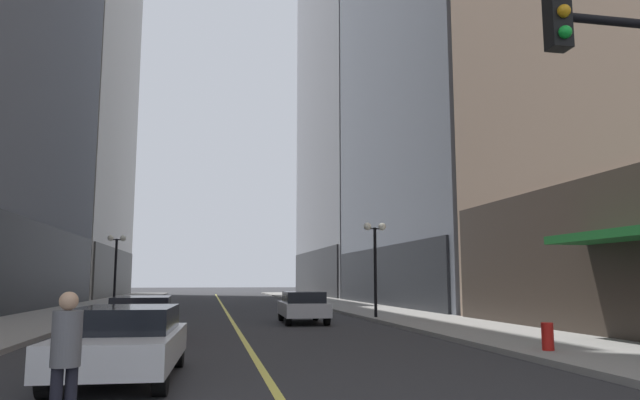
{
  "coord_description": "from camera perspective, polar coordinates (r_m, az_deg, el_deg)",
  "views": [
    {
      "loc": [
        -1.16,
        -3.7,
        1.83
      ],
      "look_at": [
        5.07,
        28.4,
        6.32
      ],
      "focal_mm": 32.58,
      "sensor_mm": 36.0,
      "label": 1
    }
  ],
  "objects": [
    {
      "name": "car_maroon",
      "position": [
        18.46,
        -17.15,
        -10.91
      ],
      "size": [
        1.94,
        4.63,
        1.32
      ],
      "color": "maroon",
      "rests_on": "ground"
    },
    {
      "name": "car_white",
      "position": [
        11.57,
        -18.66,
        -12.9
      ],
      "size": [
        2.12,
        4.48,
        1.32
      ],
      "color": "silver",
      "rests_on": "ground"
    },
    {
      "name": "sidewalk_left",
      "position": [
        39.38,
        -21.68,
        -9.82
      ],
      "size": [
        4.5,
        78.0,
        0.15
      ],
      "primitive_type": "cube",
      "color": "gray",
      "rests_on": "ground"
    },
    {
      "name": "street_lamp_right_mid",
      "position": [
        26.82,
        5.42,
        -4.73
      ],
      "size": [
        1.06,
        0.36,
        4.43
      ],
      "color": "black",
      "rests_on": "ground"
    },
    {
      "name": "car_silver",
      "position": [
        25.06,
        -1.69,
        -10.35
      ],
      "size": [
        1.94,
        4.28,
        1.32
      ],
      "color": "#B7B7BC",
      "rests_on": "ground"
    },
    {
      "name": "fire_hydrant_right",
      "position": [
        15.28,
        21.46,
        -12.65
      ],
      "size": [
        0.28,
        0.28,
        0.8
      ],
      "primitive_type": "cylinder",
      "color": "red",
      "rests_on": "ground"
    },
    {
      "name": "sidewalk_right",
      "position": [
        39.86,
        2.72,
        -10.33
      ],
      "size": [
        4.5,
        78.0,
        0.15
      ],
      "primitive_type": "cube",
      "color": "gray",
      "rests_on": "ground"
    },
    {
      "name": "pedestrian_in_grey_suit",
      "position": [
        7.62,
        -23.69,
        -13.54
      ],
      "size": [
        0.45,
        0.45,
        1.69
      ],
      "color": "black",
      "rests_on": "ground"
    },
    {
      "name": "building_right_mid",
      "position": [
        45.41,
        15.53,
        11.57
      ],
      "size": [
        15.98,
        24.0,
        33.47
      ],
      "color": "slate",
      "rests_on": "ground"
    },
    {
      "name": "ground_plane",
      "position": [
        38.76,
        -9.41,
        -10.42
      ],
      "size": [
        200.0,
        200.0,
        0.0
      ],
      "primitive_type": "plane",
      "color": "#2D2D30"
    },
    {
      "name": "street_lamp_left_far",
      "position": [
        36.13,
        -19.39,
        -5.11
      ],
      "size": [
        1.06,
        0.36,
        4.43
      ],
      "color": "black",
      "rests_on": "ground"
    },
    {
      "name": "building_left_far",
      "position": [
        70.8,
        -24.5,
        14.54
      ],
      "size": [
        14.69,
        26.0,
        55.99
      ],
      "color": "#A8A399",
      "rests_on": "ground"
    },
    {
      "name": "lane_centre_stripe",
      "position": [
        38.76,
        -9.41,
        -10.41
      ],
      "size": [
        0.16,
        70.0,
        0.01
      ],
      "primitive_type": "cube",
      "color": "#E5D64C",
      "rests_on": "ground"
    },
    {
      "name": "storefront_awning_right",
      "position": [
        17.57,
        27.25,
        -3.18
      ],
      "size": [
        1.6,
        4.5,
        3.12
      ],
      "color": "#144C1E",
      "rests_on": "ground"
    }
  ]
}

